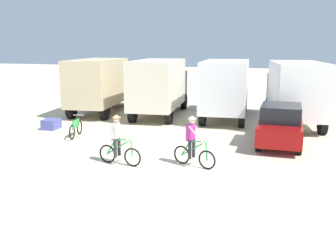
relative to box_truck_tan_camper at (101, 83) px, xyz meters
The scene contains 10 objects.
ground_plane 13.12m from the box_truck_tan_camper, 58.68° to the right, with size 120.00×120.00×0.00m, color beige.
box_truck_tan_camper is the anchor object (origin of this frame).
box_truck_cream_rv 3.89m from the box_truck_tan_camper, ahead, with size 3.02×6.95×3.35m.
box_truck_avon_van 7.80m from the box_truck_tan_camper, ahead, with size 2.92×6.92×3.35m.
box_truck_white_box 11.54m from the box_truck_tan_camper, ahead, with size 3.33×7.02×3.35m.
sedan_parked 12.07m from the box_truck_tan_camper, 23.90° to the right, with size 1.78×4.20×1.76m.
cyclist_orange_shirt 11.02m from the box_truck_tan_camper, 59.58° to the right, with size 1.72×0.52×1.82m.
cyclist_cowboy_hat 12.08m from the box_truck_tan_camper, 47.36° to the right, with size 1.66×0.71×1.82m.
bicycle_spare 6.68m from the box_truck_tan_camper, 73.21° to the right, with size 0.55×1.71×0.97m.
supply_crate 5.39m from the box_truck_tan_camper, 92.44° to the right, with size 0.71×0.87×0.50m, color #4C5199.
Camera 1 is at (4.50, -10.34, 4.26)m, focal length 40.70 mm.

